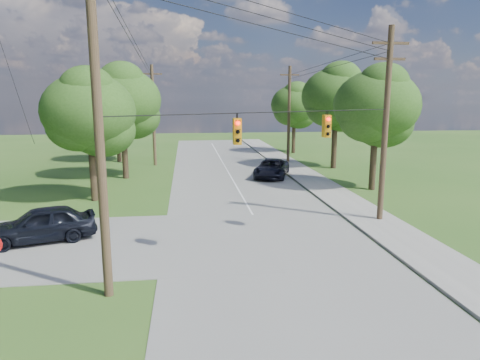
{
  "coord_description": "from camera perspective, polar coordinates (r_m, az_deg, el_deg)",
  "views": [
    {
      "loc": [
        -1.78,
        -14.01,
        6.81
      ],
      "look_at": [
        0.61,
        5.0,
        3.11
      ],
      "focal_mm": 32.0,
      "sensor_mm": 36.0,
      "label": 1
    }
  ],
  "objects": [
    {
      "name": "ground",
      "position": [
        15.68,
        0.06,
        -14.81
      ],
      "size": [
        140.0,
        140.0,
        0.0
      ],
      "primitive_type": "plane",
      "color": "#2F571D",
      "rests_on": "ground"
    },
    {
      "name": "main_road",
      "position": [
        20.54,
        3.89,
        -8.41
      ],
      "size": [
        10.0,
        100.0,
        0.03
      ],
      "primitive_type": "cube",
      "color": "gray",
      "rests_on": "ground"
    },
    {
      "name": "sidewalk_east",
      "position": [
        22.73,
        20.84,
        -7.08
      ],
      "size": [
        2.6,
        100.0,
        0.12
      ],
      "primitive_type": "cube",
      "color": "#A09C95",
      "rests_on": "ground"
    },
    {
      "name": "pole_sw",
      "position": [
        14.7,
        -18.42,
        8.11
      ],
      "size": [
        2.0,
        0.32,
        12.0
      ],
      "color": "#4F3A28",
      "rests_on": "ground"
    },
    {
      "name": "pole_ne",
      "position": [
        24.5,
        18.84,
        7.21
      ],
      "size": [
        2.0,
        0.32,
        10.5
      ],
      "color": "#4F3A28",
      "rests_on": "ground"
    },
    {
      "name": "pole_north_e",
      "position": [
        45.32,
        6.55,
        8.74
      ],
      "size": [
        2.0,
        0.32,
        10.0
      ],
      "color": "#4F3A28",
      "rests_on": "ground"
    },
    {
      "name": "pole_north_w",
      "position": [
        44.16,
        -11.47,
        8.54
      ],
      "size": [
        2.0,
        0.32,
        10.0
      ],
      "color": "#4F3A28",
      "rests_on": "ground"
    },
    {
      "name": "power_lines",
      "position": [
        25.87,
        0.15,
        16.13
      ],
      "size": [
        13.93,
        29.62,
        4.93
      ],
      "color": "black",
      "rests_on": "ground"
    },
    {
      "name": "traffic_signals",
      "position": [
        18.99,
        6.09,
        6.9
      ],
      "size": [
        4.91,
        3.27,
        1.05
      ],
      "color": "orange",
      "rests_on": "ground"
    },
    {
      "name": "tree_w_near",
      "position": [
        29.69,
        -19.49,
        8.61
      ],
      "size": [
        6.0,
        6.0,
        8.4
      ],
      "color": "#423121",
      "rests_on": "ground"
    },
    {
      "name": "tree_w_mid",
      "position": [
        37.38,
        -15.44,
        10.19
      ],
      "size": [
        6.4,
        6.4,
        9.22
      ],
      "color": "#423121",
      "rests_on": "ground"
    },
    {
      "name": "tree_w_far",
      "position": [
        47.57,
        -16.14,
        9.84
      ],
      "size": [
        6.0,
        6.0,
        8.73
      ],
      "color": "#423121",
      "rests_on": "ground"
    },
    {
      "name": "tree_e_near",
      "position": [
        33.03,
        17.74,
        9.46
      ],
      "size": [
        6.2,
        6.2,
        8.81
      ],
      "color": "#423121",
      "rests_on": "ground"
    },
    {
      "name": "tree_e_mid",
      "position": [
        42.48,
        12.7,
        10.8
      ],
      "size": [
        6.6,
        6.6,
        9.64
      ],
      "color": "#423121",
      "rests_on": "ground"
    },
    {
      "name": "tree_e_far",
      "position": [
        53.69,
        7.27,
        9.9
      ],
      "size": [
        5.8,
        5.8,
        8.32
      ],
      "color": "#423121",
      "rests_on": "ground"
    },
    {
      "name": "car_cross_dark",
      "position": [
        22.57,
        -25.02,
        -5.34
      ],
      "size": [
        5.38,
        3.45,
        1.7
      ],
      "primitive_type": "imported",
      "rotation": [
        0.0,
        0.0,
        -1.26
      ],
      "color": "black",
      "rests_on": "cross_road"
    },
    {
      "name": "car_main_north",
      "position": [
        37.07,
        4.26,
        1.56
      ],
      "size": [
        4.24,
        6.03,
        1.53
      ],
      "primitive_type": "imported",
      "rotation": [
        0.0,
        0.0,
        -0.34
      ],
      "color": "black",
      "rests_on": "main_road"
    }
  ]
}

